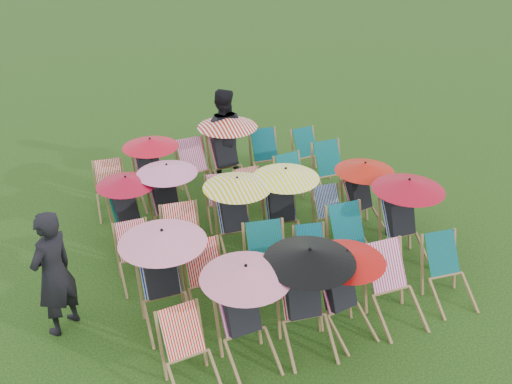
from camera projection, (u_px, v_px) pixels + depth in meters
name	position (u px, v px, depth m)	size (l,w,h in m)	color
ground	(261.00, 251.00, 9.59)	(100.00, 100.00, 0.00)	black
deckchair_0	(190.00, 355.00, 6.87)	(0.67, 0.89, 0.92)	olive
deckchair_1	(246.00, 313.00, 7.14)	(1.15, 1.21, 1.37)	olive
deckchair_2	(307.00, 297.00, 7.37)	(1.19, 1.26, 1.42)	olive
deckchair_3	(346.00, 291.00, 7.62)	(1.04, 1.13, 1.24)	olive
deckchair_4	(396.00, 288.00, 7.91)	(0.70, 0.96, 1.02)	olive
deckchair_5	(450.00, 273.00, 8.28)	(0.70, 0.91, 0.93)	olive
deckchair_6	(164.00, 277.00, 7.75)	(1.19, 1.24, 1.42)	olive
deckchair_7	(209.00, 282.00, 8.08)	(0.64, 0.88, 0.95)	olive
deckchair_8	(270.00, 267.00, 8.34)	(0.82, 1.04, 1.03)	olive
deckchair_9	(314.00, 259.00, 8.69)	(0.68, 0.84, 0.82)	olive
deckchair_10	(354.00, 244.00, 8.87)	(0.70, 0.96, 1.01)	olive
deckchair_11	(406.00, 218.00, 9.14)	(1.15, 1.20, 1.36)	olive
deckchair_12	(137.00, 257.00, 8.69)	(0.59, 0.82, 0.87)	olive
deckchair_13	(184.00, 243.00, 8.91)	(0.74, 0.97, 0.99)	olive
deckchair_14	(237.00, 215.00, 9.27)	(1.12, 1.17, 1.33)	olive
deckchair_15	(284.00, 205.00, 9.53)	(1.13, 1.20, 1.34)	olive
deckchair_16	(332.00, 215.00, 9.83)	(0.61, 0.80, 0.82)	olive
deckchair_17	(364.00, 195.00, 9.96)	(1.04, 1.12, 1.23)	olive
deckchair_18	(129.00, 208.00, 9.62)	(0.99, 1.07, 1.17)	olive
deckchair_19	(168.00, 198.00, 9.86)	(1.05, 1.11, 1.24)	olive
deckchair_20	(221.00, 203.00, 10.20)	(0.66, 0.83, 0.81)	olive
deckchair_21	(253.00, 196.00, 10.41)	(0.55, 0.77, 0.83)	olive
deckchair_22	(297.00, 184.00, 10.70)	(0.71, 0.93, 0.94)	olive
deckchair_23	(334.00, 173.00, 11.07)	(0.68, 0.93, 0.99)	olive
deckchair_24	(111.00, 190.00, 10.54)	(0.67, 0.88, 0.90)	olive
deckchair_25	(152.00, 170.00, 10.81)	(1.06, 1.11, 1.25)	olive
deckchair_26	(197.00, 169.00, 11.19)	(0.69, 0.94, 0.99)	olive
deckchair_27	(228.00, 151.00, 11.34)	(1.19, 1.26, 1.41)	olive
deckchair_28	(268.00, 158.00, 11.68)	(0.71, 0.94, 0.97)	olive
deckchair_29	(310.00, 154.00, 11.92)	(0.64, 0.86, 0.90)	olive
person_left	(54.00, 273.00, 7.52)	(0.67, 0.44, 1.85)	black
person_rear	(223.00, 134.00, 11.58)	(0.93, 0.72, 1.91)	black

